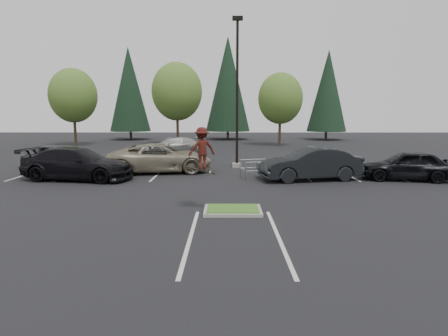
{
  "coord_description": "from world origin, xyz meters",
  "views": [
    {
      "loc": [
        -0.26,
        -13.98,
        3.77
      ],
      "look_at": [
        -0.34,
        1.5,
        1.49
      ],
      "focal_mm": 30.0,
      "sensor_mm": 36.0,
      "label": 1
    }
  ],
  "objects_px": {
    "car_l_black": "(77,164)",
    "car_far_silver": "(174,146)",
    "light_pole": "(237,101)",
    "car_r_black": "(407,165)",
    "decid_a": "(73,97)",
    "conif_b": "(228,84)",
    "conif_a": "(129,89)",
    "skateboarder": "(202,149)",
    "car_r_charc": "(310,164)",
    "decid_b": "(177,93)",
    "car_l_tan": "(160,158)",
    "cart_corral": "(266,166)",
    "decid_c": "(280,100)",
    "conif_c": "(328,91)",
    "car_l_grey": "(62,156)"
  },
  "relations": [
    {
      "from": "decid_a",
      "to": "conif_a",
      "type": "relative_size",
      "value": 0.69
    },
    {
      "from": "conif_a",
      "to": "cart_corral",
      "type": "bearing_deg",
      "value": -63.37
    },
    {
      "from": "conif_c",
      "to": "car_far_silver",
      "type": "bearing_deg",
      "value": -134.21
    },
    {
      "from": "skateboarder",
      "to": "car_r_charc",
      "type": "bearing_deg",
      "value": -151.99
    },
    {
      "from": "car_l_black",
      "to": "conif_a",
      "type": "bearing_deg",
      "value": 17.9
    },
    {
      "from": "decid_b",
      "to": "skateboarder",
      "type": "height_order",
      "value": "decid_b"
    },
    {
      "from": "light_pole",
      "to": "skateboarder",
      "type": "distance_m",
      "value": 12.02
    },
    {
      "from": "decid_b",
      "to": "decid_c",
      "type": "bearing_deg",
      "value": -3.34
    },
    {
      "from": "decid_a",
      "to": "conif_b",
      "type": "height_order",
      "value": "conif_b"
    },
    {
      "from": "skateboarder",
      "to": "car_far_silver",
      "type": "relative_size",
      "value": 0.33
    },
    {
      "from": "conif_c",
      "to": "car_r_charc",
      "type": "xyz_separation_m",
      "value": [
        -9.5,
        -32.5,
        -5.92
      ]
    },
    {
      "from": "cart_corral",
      "to": "car_far_silver",
      "type": "height_order",
      "value": "car_far_silver"
    },
    {
      "from": "decid_c",
      "to": "car_l_tan",
      "type": "relative_size",
      "value": 1.27
    },
    {
      "from": "light_pole",
      "to": "car_r_black",
      "type": "distance_m",
      "value": 11.36
    },
    {
      "from": "car_l_tan",
      "to": "decid_c",
      "type": "bearing_deg",
      "value": -36.79
    },
    {
      "from": "conif_b",
      "to": "cart_corral",
      "type": "height_order",
      "value": "conif_b"
    },
    {
      "from": "car_r_black",
      "to": "car_far_silver",
      "type": "distance_m",
      "value": 19.83
    },
    {
      "from": "conif_c",
      "to": "decid_c",
      "type": "bearing_deg",
      "value": -129.64
    },
    {
      "from": "conif_b",
      "to": "car_l_black",
      "type": "relative_size",
      "value": 2.3
    },
    {
      "from": "light_pole",
      "to": "conif_a",
      "type": "bearing_deg",
      "value": 117.38
    },
    {
      "from": "car_l_black",
      "to": "car_far_silver",
      "type": "xyz_separation_m",
      "value": [
        3.75,
        12.97,
        -0.11
      ]
    },
    {
      "from": "decid_b",
      "to": "decid_a",
      "type": "bearing_deg",
      "value": -177.61
    },
    {
      "from": "light_pole",
      "to": "car_l_black",
      "type": "relative_size",
      "value": 1.61
    },
    {
      "from": "decid_a",
      "to": "car_l_tan",
      "type": "height_order",
      "value": "decid_a"
    },
    {
      "from": "car_l_black",
      "to": "conif_c",
      "type": "bearing_deg",
      "value": -26.13
    },
    {
      "from": "light_pole",
      "to": "car_l_black",
      "type": "height_order",
      "value": "light_pole"
    },
    {
      "from": "conif_a",
      "to": "car_l_black",
      "type": "height_order",
      "value": "conif_a"
    },
    {
      "from": "conif_b",
      "to": "car_l_grey",
      "type": "xyz_separation_m",
      "value": [
        -11.52,
        -29.0,
        -7.0
      ]
    },
    {
      "from": "skateboarder",
      "to": "car_far_silver",
      "type": "xyz_separation_m",
      "value": [
        -3.8,
        19.67,
        -1.61
      ]
    },
    {
      "from": "car_l_tan",
      "to": "car_r_charc",
      "type": "distance_m",
      "value": 9.41
    },
    {
      "from": "cart_corral",
      "to": "car_far_silver",
      "type": "bearing_deg",
      "value": 108.53
    },
    {
      "from": "decid_a",
      "to": "decid_c",
      "type": "height_order",
      "value": "decid_a"
    },
    {
      "from": "conif_a",
      "to": "car_r_black",
      "type": "height_order",
      "value": "conif_a"
    },
    {
      "from": "decid_b",
      "to": "decid_c",
      "type": "xyz_separation_m",
      "value": [
        12.0,
        -0.7,
        -0.79
      ]
    },
    {
      "from": "car_r_charc",
      "to": "cart_corral",
      "type": "bearing_deg",
      "value": -121.59
    },
    {
      "from": "conif_a",
      "to": "skateboarder",
      "type": "xyz_separation_m",
      "value": [
        12.8,
        -39.7,
        -4.68
      ]
    },
    {
      "from": "light_pole",
      "to": "decid_c",
      "type": "height_order",
      "value": "light_pole"
    },
    {
      "from": "decid_a",
      "to": "conif_b",
      "type": "bearing_deg",
      "value": 30.17
    },
    {
      "from": "car_l_tan",
      "to": "cart_corral",
      "type": "bearing_deg",
      "value": -114.85
    },
    {
      "from": "decid_a",
      "to": "car_l_black",
      "type": "height_order",
      "value": "decid_a"
    },
    {
      "from": "decid_a",
      "to": "car_l_grey",
      "type": "height_order",
      "value": "decid_a"
    },
    {
      "from": "skateboarder",
      "to": "car_l_black",
      "type": "height_order",
      "value": "skateboarder"
    },
    {
      "from": "decid_a",
      "to": "car_far_silver",
      "type": "xyz_separation_m",
      "value": [
        13.01,
        -10.07,
        -4.78
      ]
    },
    {
      "from": "conif_b",
      "to": "car_l_grey",
      "type": "bearing_deg",
      "value": -111.66
    },
    {
      "from": "car_l_tan",
      "to": "skateboarder",
      "type": "bearing_deg",
      "value": -169.97
    },
    {
      "from": "decid_b",
      "to": "skateboarder",
      "type": "bearing_deg",
      "value": -80.96
    },
    {
      "from": "light_pole",
      "to": "car_r_charc",
      "type": "bearing_deg",
      "value": -51.34
    },
    {
      "from": "car_l_black",
      "to": "cart_corral",
      "type": "bearing_deg",
      "value": -76.32
    },
    {
      "from": "decid_b",
      "to": "conif_c",
      "type": "relative_size",
      "value": 0.77
    },
    {
      "from": "car_l_black",
      "to": "car_far_silver",
      "type": "distance_m",
      "value": 13.5
    }
  ]
}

